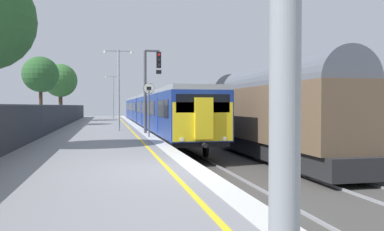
{
  "coord_description": "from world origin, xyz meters",
  "views": [
    {
      "loc": [
        -1.96,
        -10.33,
        1.73
      ],
      "look_at": [
        1.69,
        6.28,
        1.28
      ],
      "focal_mm": 36.09,
      "sensor_mm": 36.0,
      "label": 1
    }
  ],
  "objects_px": {
    "signal_gantry": "(149,81)",
    "speed_limit_sign": "(149,103)",
    "background_tree_left": "(60,81)",
    "platform_lamp_far": "(113,93)",
    "platform_lamp_mid": "(119,83)",
    "freight_train_adjacent_track": "(236,108)",
    "background_tree_right": "(41,76)",
    "commuter_train_at_platform": "(151,110)"
  },
  "relations": [
    {
      "from": "signal_gantry",
      "to": "platform_lamp_mid",
      "type": "xyz_separation_m",
      "value": [
        -1.8,
        2.95,
        0.06
      ]
    },
    {
      "from": "signal_gantry",
      "to": "background_tree_left",
      "type": "height_order",
      "value": "background_tree_left"
    },
    {
      "from": "freight_train_adjacent_track",
      "to": "signal_gantry",
      "type": "bearing_deg",
      "value": 174.3
    },
    {
      "from": "signal_gantry",
      "to": "speed_limit_sign",
      "type": "xyz_separation_m",
      "value": [
        -0.37,
        -3.09,
        -1.36
      ]
    },
    {
      "from": "commuter_train_at_platform",
      "to": "platform_lamp_far",
      "type": "xyz_separation_m",
      "value": [
        -3.28,
        16.12,
        2.09
      ]
    },
    {
      "from": "freight_train_adjacent_track",
      "to": "platform_lamp_far",
      "type": "bearing_deg",
      "value": 104.14
    },
    {
      "from": "signal_gantry",
      "to": "speed_limit_sign",
      "type": "distance_m",
      "value": 3.4
    },
    {
      "from": "freight_train_adjacent_track",
      "to": "background_tree_left",
      "type": "relative_size",
      "value": 3.96
    },
    {
      "from": "speed_limit_sign",
      "to": "commuter_train_at_platform",
      "type": "bearing_deg",
      "value": 83.15
    },
    {
      "from": "freight_train_adjacent_track",
      "to": "platform_lamp_mid",
      "type": "relative_size",
      "value": 4.55
    },
    {
      "from": "signal_gantry",
      "to": "background_tree_left",
      "type": "bearing_deg",
      "value": 109.76
    },
    {
      "from": "background_tree_left",
      "to": "signal_gantry",
      "type": "bearing_deg",
      "value": -70.24
    },
    {
      "from": "background_tree_right",
      "to": "signal_gantry",
      "type": "bearing_deg",
      "value": -53.95
    },
    {
      "from": "platform_lamp_far",
      "to": "speed_limit_sign",
      "type": "bearing_deg",
      "value": -87.39
    },
    {
      "from": "freight_train_adjacent_track",
      "to": "speed_limit_sign",
      "type": "xyz_separation_m",
      "value": [
        -5.85,
        -2.54,
        0.28
      ]
    },
    {
      "from": "platform_lamp_mid",
      "to": "platform_lamp_far",
      "type": "distance_m",
      "value": 25.44
    },
    {
      "from": "commuter_train_at_platform",
      "to": "background_tree_right",
      "type": "xyz_separation_m",
      "value": [
        -9.6,
        -1.11,
        3.02
      ]
    },
    {
      "from": "platform_lamp_far",
      "to": "background_tree_right",
      "type": "distance_m",
      "value": 18.37
    },
    {
      "from": "commuter_train_at_platform",
      "to": "background_tree_right",
      "type": "relative_size",
      "value": 6.85
    },
    {
      "from": "speed_limit_sign",
      "to": "background_tree_left",
      "type": "height_order",
      "value": "background_tree_left"
    },
    {
      "from": "signal_gantry",
      "to": "speed_limit_sign",
      "type": "height_order",
      "value": "signal_gantry"
    },
    {
      "from": "commuter_train_at_platform",
      "to": "freight_train_adjacent_track",
      "type": "bearing_deg",
      "value": -72.64
    },
    {
      "from": "platform_lamp_far",
      "to": "background_tree_left",
      "type": "relative_size",
      "value": 0.89
    },
    {
      "from": "speed_limit_sign",
      "to": "background_tree_left",
      "type": "distance_m",
      "value": 25.75
    },
    {
      "from": "platform_lamp_mid",
      "to": "background_tree_right",
      "type": "xyz_separation_m",
      "value": [
        -6.32,
        8.21,
        1.0
      ]
    },
    {
      "from": "freight_train_adjacent_track",
      "to": "platform_lamp_far",
      "type": "height_order",
      "value": "platform_lamp_far"
    },
    {
      "from": "background_tree_right",
      "to": "freight_train_adjacent_track",
      "type": "bearing_deg",
      "value": -40.7
    },
    {
      "from": "speed_limit_sign",
      "to": "platform_lamp_mid",
      "type": "distance_m",
      "value": 6.36
    },
    {
      "from": "commuter_train_at_platform",
      "to": "background_tree_left",
      "type": "bearing_deg",
      "value": 134.98
    },
    {
      "from": "platform_lamp_mid",
      "to": "background_tree_right",
      "type": "bearing_deg",
      "value": 127.59
    },
    {
      "from": "commuter_train_at_platform",
      "to": "platform_lamp_mid",
      "type": "relative_size",
      "value": 7.34
    },
    {
      "from": "commuter_train_at_platform",
      "to": "freight_train_adjacent_track",
      "type": "height_order",
      "value": "freight_train_adjacent_track"
    },
    {
      "from": "platform_lamp_mid",
      "to": "platform_lamp_far",
      "type": "relative_size",
      "value": 0.98
    },
    {
      "from": "signal_gantry",
      "to": "platform_lamp_far",
      "type": "relative_size",
      "value": 0.91
    },
    {
      "from": "platform_lamp_far",
      "to": "background_tree_left",
      "type": "height_order",
      "value": "background_tree_left"
    },
    {
      "from": "platform_lamp_mid",
      "to": "commuter_train_at_platform",
      "type": "bearing_deg",
      "value": 70.59
    },
    {
      "from": "platform_lamp_far",
      "to": "background_tree_right",
      "type": "relative_size",
      "value": 0.96
    },
    {
      "from": "signal_gantry",
      "to": "platform_lamp_far",
      "type": "xyz_separation_m",
      "value": [
        -1.8,
        28.38,
        0.12
      ]
    },
    {
      "from": "freight_train_adjacent_track",
      "to": "background_tree_right",
      "type": "relative_size",
      "value": 4.25
    },
    {
      "from": "freight_train_adjacent_track",
      "to": "commuter_train_at_platform",
      "type": "bearing_deg",
      "value": 107.36
    },
    {
      "from": "signal_gantry",
      "to": "speed_limit_sign",
      "type": "relative_size",
      "value": 1.76
    },
    {
      "from": "freight_train_adjacent_track",
      "to": "background_tree_left",
      "type": "height_order",
      "value": "background_tree_left"
    }
  ]
}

